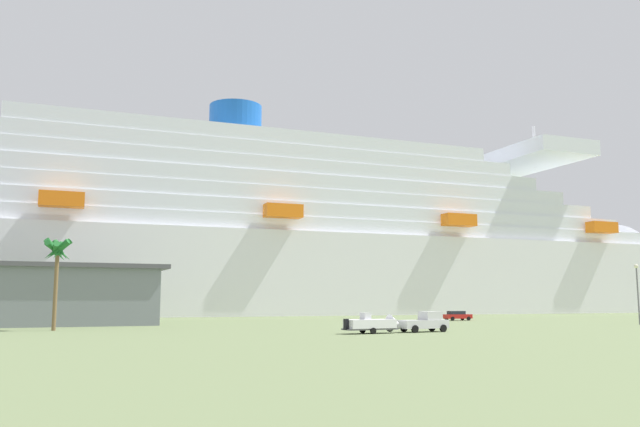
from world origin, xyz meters
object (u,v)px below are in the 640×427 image
at_px(palm_tree, 58,254).
at_px(small_boat_on_trailer, 376,324).
at_px(street_lamp, 637,285).
at_px(parked_car_red_hatchback, 457,315).
at_px(parked_car_blue_suv, 57,320).
at_px(cruise_ship, 340,246).
at_px(pickup_truck, 425,322).

bearing_deg(palm_tree, small_boat_on_trailer, -27.21).
height_order(street_lamp, parked_car_red_hatchback, street_lamp).
xyz_separation_m(parked_car_blue_suv, parked_car_red_hatchback, (61.92, 6.23, -0.00)).
bearing_deg(street_lamp, parked_car_blue_suv, 167.53).
bearing_deg(cruise_ship, parked_car_blue_suv, -135.42).
bearing_deg(street_lamp, small_boat_on_trailer, -166.38).
xyz_separation_m(street_lamp, parked_car_red_hatchback, (-15.61, 23.37, -4.64)).
bearing_deg(pickup_truck, small_boat_on_trailer, -170.25).
bearing_deg(cruise_ship, pickup_truck, -103.79).
height_order(small_boat_on_trailer, street_lamp, street_lamp).
height_order(pickup_truck, palm_tree, palm_tree).
height_order(palm_tree, parked_car_blue_suv, palm_tree).
xyz_separation_m(small_boat_on_trailer, street_lamp, (44.69, 10.83, 4.51)).
relative_size(cruise_ship, parked_car_red_hatchback, 47.35).
bearing_deg(parked_car_red_hatchback, street_lamp, -56.26).
bearing_deg(palm_tree, parked_car_red_hatchback, 15.94).
relative_size(cruise_ship, palm_tree, 21.49).
relative_size(pickup_truck, palm_tree, 0.56).
xyz_separation_m(cruise_ship, small_boat_on_trailer, (-27.37, -87.32, -15.61)).
xyz_separation_m(small_boat_on_trailer, parked_car_blue_suv, (-32.84, 27.97, -0.13)).
relative_size(small_boat_on_trailer, palm_tree, 0.70).
height_order(palm_tree, street_lamp, palm_tree).
bearing_deg(parked_car_red_hatchback, cruise_ship, 91.84).
relative_size(pickup_truck, street_lamp, 0.69).
distance_m(small_boat_on_trailer, parked_car_blue_suv, 43.14).
xyz_separation_m(cruise_ship, parked_car_blue_suv, (-60.22, -59.35, -15.74)).
distance_m(cruise_ship, street_lamp, 79.21).
distance_m(cruise_ship, small_boat_on_trailer, 92.83).
distance_m(pickup_truck, palm_tree, 42.28).
relative_size(small_boat_on_trailer, street_lamp, 0.87).
relative_size(small_boat_on_trailer, parked_car_blue_suv, 1.53).
distance_m(cruise_ship, palm_tree, 92.88).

